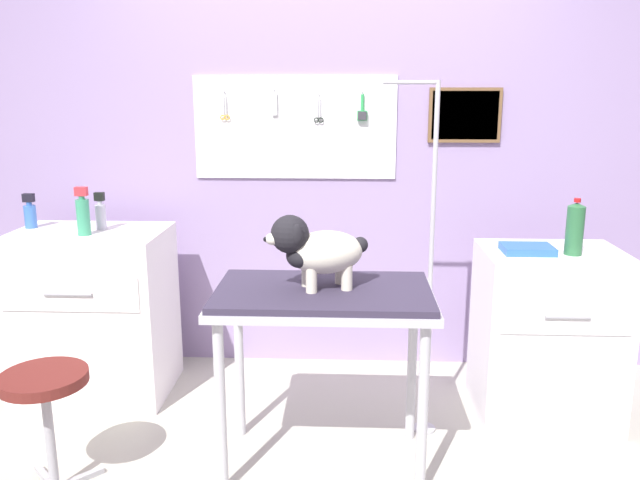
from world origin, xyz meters
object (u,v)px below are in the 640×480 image
stool (45,395)px  spray_bottle_tall (101,214)px  dog (315,249)px  grooming_arm (428,277)px  soda_bottle (575,229)px  cabinet_right (547,335)px  grooming_table (323,310)px  counter_left (94,313)px

stool → spray_bottle_tall: bearing=96.2°
dog → grooming_arm: bearing=30.9°
dog → soda_bottle: 1.29m
cabinet_right → grooming_arm: bearing=-163.4°
dog → grooming_table: bearing=0.8°
grooming_table → soda_bottle: size_ratio=3.45×
stool → grooming_table: bearing=13.6°
grooming_table → grooming_arm: 0.57m
dog → counter_left: 1.51m
counter_left → spray_bottle_tall: (0.06, 0.05, 0.54)m
cabinet_right → spray_bottle_tall: size_ratio=4.34×
grooming_arm → soda_bottle: grooming_arm is taller
dog → cabinet_right: 1.37m
dog → stool: dog is taller
cabinet_right → stool: (-2.23, -0.77, 0.00)m
counter_left → soda_bottle: size_ratio=3.34×
stool → soda_bottle: (2.29, 0.70, 0.56)m
cabinet_right → stool: bearing=-161.0°
grooming_arm → counter_left: size_ratio=1.85×
grooming_table → dog: size_ratio=2.15×
cabinet_right → soda_bottle: (0.07, -0.07, 0.56)m
counter_left → stool: counter_left is taller
dog → counter_left: dog is taller
cabinet_right → counter_left: bearing=176.0°
grooming_arm → soda_bottle: (0.70, 0.12, 0.21)m
grooming_table → grooming_arm: grooming_arm is taller
grooming_table → stool: grooming_table is taller
grooming_table → soda_bottle: soda_bottle is taller
dog → counter_left: size_ratio=0.48×
cabinet_right → stool: cabinet_right is taller
spray_bottle_tall → soda_bottle: soda_bottle is taller
grooming_arm → cabinet_right: (0.63, 0.19, -0.35)m
grooming_table → dog: (-0.03, -0.00, 0.27)m
grooming_table → cabinet_right: (1.11, 0.49, -0.29)m
cabinet_right → spray_bottle_tall: spray_bottle_tall is taller
counter_left → spray_bottle_tall: size_ratio=4.53×
stool → soda_bottle: bearing=17.0°
grooming_arm → dog: bearing=-149.1°
dog → stool: (-1.08, -0.27, -0.55)m
grooming_arm → stool: 1.73m
grooming_arm → soda_bottle: size_ratio=6.17×
grooming_table → dog: bearing=-179.2°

